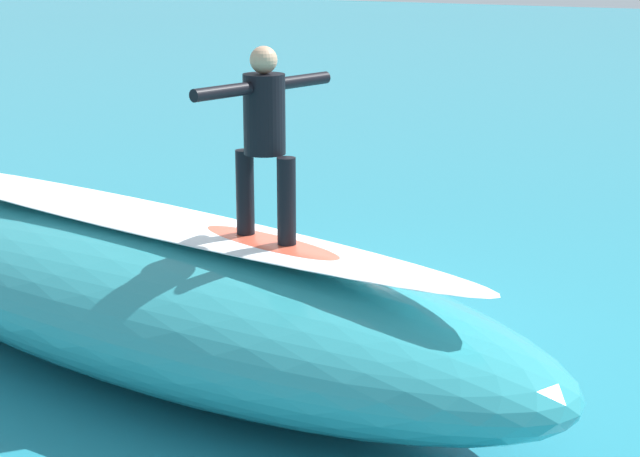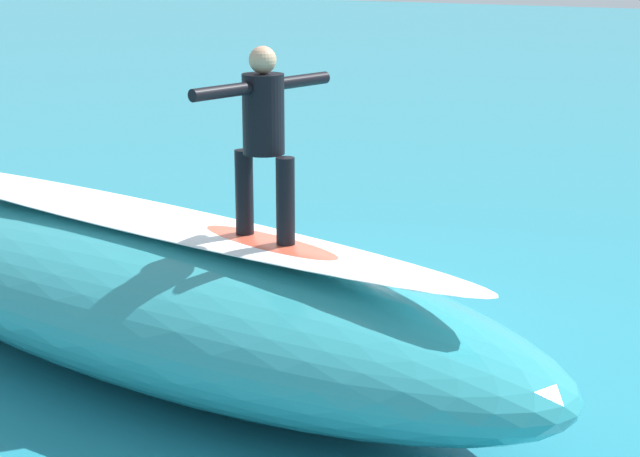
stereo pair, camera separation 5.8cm
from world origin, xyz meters
TOP-DOWN VIEW (x-y plane):
  - ground_plane at (0.00, 0.00)m, footprint 120.00×120.00m
  - wave_crest at (0.69, 1.73)m, footprint 9.83×4.50m
  - wave_foam_lip at (0.69, 1.73)m, footprint 8.10×2.43m
  - surfboard_riding at (-0.93, 2.02)m, footprint 2.03×0.94m
  - surfer_riding at (-0.93, 2.02)m, footprint 0.67×1.60m
  - surfboard_paddling at (-0.32, -1.19)m, footprint 2.05×1.92m
  - surfer_paddling at (-0.23, -1.27)m, footprint 1.31×1.21m
  - foam_patch_near at (0.90, 0.15)m, footprint 0.70×0.89m
  - foam_patch_mid at (1.90, -0.05)m, footprint 0.96×0.97m

SIDE VIEW (x-z plane):
  - ground_plane at x=0.00m, z-range 0.00..0.00m
  - surfboard_paddling at x=-0.32m, z-range 0.00..0.10m
  - foam_patch_near at x=0.90m, z-range 0.00..0.15m
  - foam_patch_mid at x=1.90m, z-range 0.00..0.16m
  - surfer_paddling at x=-0.23m, z-range 0.08..0.36m
  - wave_crest at x=0.69m, z-range 0.00..1.48m
  - wave_foam_lip at x=0.69m, z-range 1.48..1.56m
  - surfboard_riding at x=-0.93m, z-range 1.48..1.57m
  - surfer_riding at x=-0.93m, z-range 1.71..3.43m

